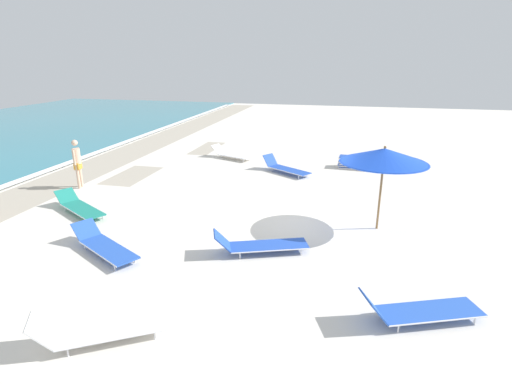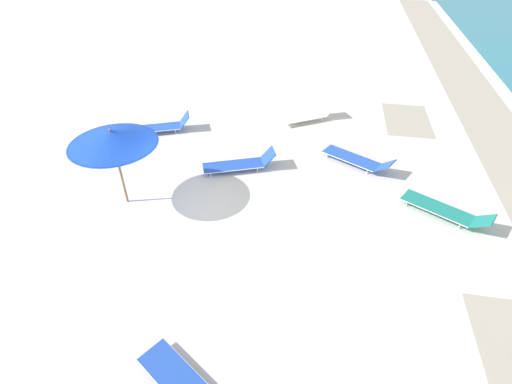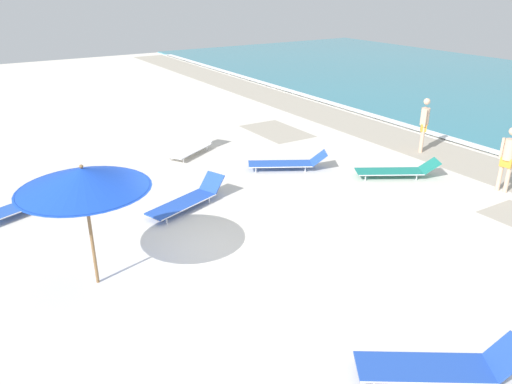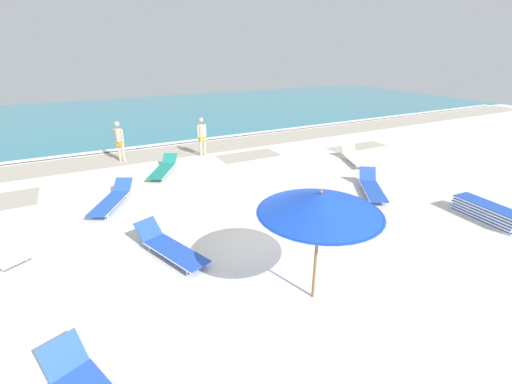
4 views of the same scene
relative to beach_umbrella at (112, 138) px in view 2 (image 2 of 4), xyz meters
name	(u,v)px [view 2 (image 2 of 4)]	position (x,y,z in m)	size (l,w,h in m)	color
ground_plane	(205,218)	(0.25, 2.35, -2.15)	(60.00, 60.00, 0.16)	silver
beach_umbrella	(112,138)	(0.00, 0.00, 0.00)	(2.30, 2.30, 2.34)	olive
sun_lounger_under_umbrella	(240,164)	(-2.16, 2.85, -1.86)	(1.38, 2.34, 0.59)	blue
sun_lounger_beside_umbrella	(357,159)	(-3.06, 6.51, -1.87)	(1.67, 2.30, 0.53)	blue
sun_lounger_near_water_left	(161,126)	(-4.09, -0.52, -1.86)	(1.39, 2.28, 0.62)	blue
sun_lounger_mid_beach_solo	(445,210)	(-0.88, 8.79, -1.87)	(1.69, 2.30, 0.51)	#1E8475
sun_lounger_mid_beach_pair_b	(309,115)	(-5.90, 4.75, -1.86)	(1.59, 2.10, 0.61)	white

